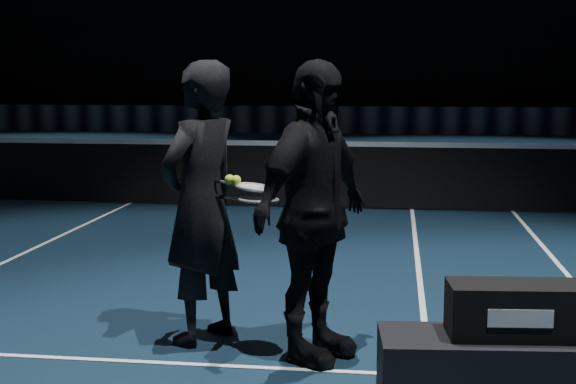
{
  "coord_description": "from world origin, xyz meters",
  "views": [
    {
      "loc": [
        3.87,
        -11.23,
        1.84
      ],
      "look_at": [
        3.17,
        -6.03,
        1.09
      ],
      "focal_mm": 50.0,
      "sensor_mm": 36.0,
      "label": 1
    }
  ],
  "objects_px": {
    "player_bench": "(513,375)",
    "player_b": "(313,212)",
    "racket_bag": "(516,310)",
    "player_a": "(201,203)",
    "racket_lower": "(258,200)",
    "racket_upper": "(255,187)",
    "tennis_balls": "(233,177)"
  },
  "relations": [
    {
      "from": "racket_upper",
      "to": "racket_bag",
      "type": "bearing_deg",
      "value": -14.74
    },
    {
      "from": "player_bench",
      "to": "racket_upper",
      "type": "bearing_deg",
      "value": 145.62
    },
    {
      "from": "racket_lower",
      "to": "player_bench",
      "type": "bearing_deg",
      "value": -9.77
    },
    {
      "from": "player_bench",
      "to": "player_b",
      "type": "bearing_deg",
      "value": 143.78
    },
    {
      "from": "racket_upper",
      "to": "tennis_balls",
      "type": "relative_size",
      "value": 5.67
    },
    {
      "from": "player_b",
      "to": "racket_lower",
      "type": "distance_m",
      "value": 0.4
    },
    {
      "from": "racket_bag",
      "to": "player_a",
      "type": "height_order",
      "value": "player_a"
    },
    {
      "from": "racket_upper",
      "to": "tennis_balls",
      "type": "xyz_separation_m",
      "value": [
        -0.15,
        0.01,
        0.06
      ]
    },
    {
      "from": "racket_bag",
      "to": "player_a",
      "type": "xyz_separation_m",
      "value": [
        -1.99,
        0.99,
        0.39
      ]
    },
    {
      "from": "racket_upper",
      "to": "racket_lower",
      "type": "bearing_deg",
      "value": -42.66
    },
    {
      "from": "player_b",
      "to": "player_a",
      "type": "bearing_deg",
      "value": 99.68
    },
    {
      "from": "player_bench",
      "to": "player_b",
      "type": "distance_m",
      "value": 1.58
    },
    {
      "from": "player_bench",
      "to": "racket_lower",
      "type": "relative_size",
      "value": 2.16
    },
    {
      "from": "player_a",
      "to": "player_b",
      "type": "height_order",
      "value": "same"
    },
    {
      "from": "racket_upper",
      "to": "tennis_balls",
      "type": "height_order",
      "value": "tennis_balls"
    },
    {
      "from": "racket_bag",
      "to": "racket_lower",
      "type": "bearing_deg",
      "value": 146.59
    },
    {
      "from": "player_bench",
      "to": "player_b",
      "type": "height_order",
      "value": "player_b"
    },
    {
      "from": "player_a",
      "to": "tennis_balls",
      "type": "height_order",
      "value": "player_a"
    },
    {
      "from": "player_bench",
      "to": "racket_upper",
      "type": "xyz_separation_m",
      "value": [
        -1.6,
        0.9,
        0.89
      ]
    },
    {
      "from": "racket_lower",
      "to": "player_a",
      "type": "bearing_deg",
      "value": -180.0
    },
    {
      "from": "tennis_balls",
      "to": "racket_lower",
      "type": "bearing_deg",
      "value": -20.03
    },
    {
      "from": "player_a",
      "to": "player_bench",
      "type": "bearing_deg",
      "value": 91.37
    },
    {
      "from": "player_a",
      "to": "racket_upper",
      "type": "bearing_deg",
      "value": 104.88
    },
    {
      "from": "racket_bag",
      "to": "tennis_balls",
      "type": "height_order",
      "value": "tennis_balls"
    },
    {
      "from": "player_bench",
      "to": "player_a",
      "type": "relative_size",
      "value": 0.75
    },
    {
      "from": "racket_bag",
      "to": "tennis_balls",
      "type": "distance_m",
      "value": 2.06
    },
    {
      "from": "racket_bag",
      "to": "player_a",
      "type": "distance_m",
      "value": 2.26
    },
    {
      "from": "player_bench",
      "to": "player_a",
      "type": "bearing_deg",
      "value": 148.56
    },
    {
      "from": "player_a",
      "to": "racket_upper",
      "type": "relative_size",
      "value": 2.88
    },
    {
      "from": "racket_lower",
      "to": "tennis_balls",
      "type": "bearing_deg",
      "value": 178.53
    },
    {
      "from": "player_a",
      "to": "player_b",
      "type": "distance_m",
      "value": 0.85
    },
    {
      "from": "racket_upper",
      "to": "player_bench",
      "type": "bearing_deg",
      "value": -14.74
    }
  ]
}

